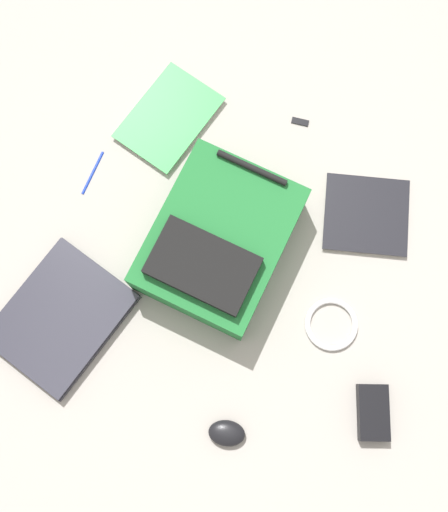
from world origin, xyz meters
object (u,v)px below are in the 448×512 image
backpack (219,242)px  laptop (61,317)px  usb_stick (300,121)px  computer_mouse (227,433)px  pen_black (93,172)px  book_red (366,215)px  cable_coil (331,324)px  book_manual (169,118)px  power_brick (373,412)px

backpack → laptop: backpack is taller
laptop → usb_stick: size_ratio=8.34×
backpack → computer_mouse: 0.48m
pen_black → book_red: bearing=-81.2°
book_red → computer_mouse: computer_mouse is taller
backpack → cable_coil: size_ratio=3.24×
cable_coil → backpack: bearing=73.0°
computer_mouse → cable_coil: (0.34, -0.18, -0.01)m
book_manual → usb_stick: bearing=-73.1°
book_manual → laptop: bearing=172.4°
computer_mouse → pen_black: size_ratio=0.70×
backpack → book_manual: backpack is taller
backpack → computer_mouse: backpack is taller
power_brick → laptop: bearing=91.4°
book_manual → pen_black: (-0.22, 0.15, -0.00)m
book_manual → pen_black: bearing=145.3°
book_manual → computer_mouse: (-0.76, -0.42, 0.01)m
book_red → pen_black: 0.76m
power_brick → usb_stick: (0.70, 0.40, -0.01)m
computer_mouse → power_brick: 0.37m
usb_stick → book_red: bearing=-129.9°
laptop → backpack: bearing=-47.1°
computer_mouse → pen_black: (0.54, 0.57, -0.01)m
backpack → pen_black: bearing=76.7°
computer_mouse → cable_coil: bearing=-37.8°
book_red → computer_mouse: size_ratio=2.90×
laptop → book_red: size_ratio=1.50×
backpack → computer_mouse: size_ratio=4.88×
laptop → pen_black: size_ratio=3.03×
computer_mouse → book_red: bearing=-26.3°
laptop → computer_mouse: bearing=-105.9°
book_manual → pen_black: book_manual is taller
power_brick → pen_black: size_ratio=1.05×
book_red → usb_stick: bearing=50.1°
usb_stick → laptop: bearing=149.0°
book_manual → usb_stick: book_manual is taller
cable_coil → power_brick: power_brick is taller
backpack → laptop: 0.46m
cable_coil → usb_stick: bearing=24.7°
book_manual → cable_coil: (-0.42, -0.59, -0.00)m
pen_black → usb_stick: 0.60m
laptop → pen_black: (0.40, 0.07, -0.01)m
book_manual → book_red: 0.61m
laptop → book_red: (0.52, -0.68, -0.01)m
cable_coil → power_brick: size_ratio=1.00×
backpack → power_brick: bearing=-119.7°
cable_coil → pen_black: (0.20, 0.74, -0.00)m
book_red → usb_stick: size_ratio=5.57×
pen_black → usb_stick: (0.32, -0.50, 0.00)m
power_brick → cable_coil: bearing=41.2°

